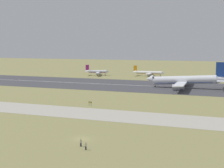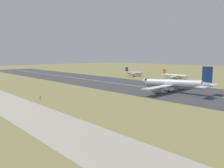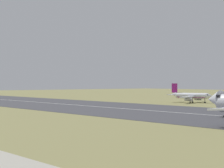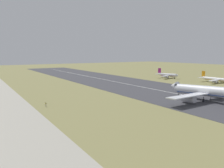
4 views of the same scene
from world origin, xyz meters
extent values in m
plane|color=olive|center=(0.00, 54.22, 0.00)|extent=(739.11, 739.11, 0.00)
cone|color=silver|center=(-5.92, 105.82, 4.59)|extent=(4.56, 4.78, 4.92)
cube|color=black|center=(-3.60, 105.86, 5.53)|extent=(1.20, 4.01, 0.50)
cylinder|color=silver|center=(-60.00, 159.48, 3.10)|extent=(14.43, 6.96, 2.44)
cone|color=silver|center=(-52.14, 162.16, 3.10)|extent=(2.87, 3.02, 2.44)
cone|color=silver|center=(-68.21, 156.68, 3.54)|extent=(3.48, 3.03, 2.20)
cube|color=black|center=(-53.29, 161.77, 3.59)|extent=(1.71, 2.32, 0.44)
cube|color=#991E7A|center=(-60.00, 159.48, 2.43)|extent=(13.03, 6.38, 0.20)
cube|color=silver|center=(-57.67, 153.52, 2.67)|extent=(5.56, 10.55, 0.40)
cylinder|color=#A8A8B2|center=(-57.49, 154.45, 1.67)|extent=(3.49, 2.46, 1.51)
cube|color=silver|center=(-61.79, 165.63, 2.67)|extent=(5.56, 10.55, 0.40)
cylinder|color=#A8A8B2|center=(-61.08, 164.99, 1.67)|extent=(3.49, 2.46, 1.51)
cube|color=#991E7A|center=(-67.80, 156.82, 6.40)|extent=(2.61, 1.12, 4.15)
cube|color=silver|center=(-67.18, 153.77, 3.47)|extent=(3.41, 4.29, 0.24)
cube|color=silver|center=(-69.17, 159.62, 3.47)|extent=(3.41, 4.29, 0.24)
cylinder|color=black|center=(-54.32, 161.42, 0.94)|extent=(0.24, 0.24, 1.88)
cylinder|color=black|center=(-54.32, 161.42, 0.22)|extent=(0.84, 0.84, 0.44)
cylinder|color=black|center=(-59.73, 158.02, 0.94)|extent=(0.24, 0.24, 1.88)
cylinder|color=black|center=(-59.73, 158.02, 0.22)|extent=(0.84, 0.84, 0.44)
cylinder|color=black|center=(-60.68, 160.80, 0.94)|extent=(0.24, 0.24, 1.88)
cylinder|color=black|center=(-60.68, 160.80, 0.22)|extent=(0.84, 0.84, 0.44)
camera|label=1|loc=(33.05, -70.49, 23.84)|focal=50.00mm
camera|label=2|loc=(78.77, -2.34, 20.58)|focal=35.00mm
camera|label=3|loc=(67.13, 12.09, 9.25)|focal=70.00mm
camera|label=4|loc=(71.62, 17.61, 21.40)|focal=35.00mm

